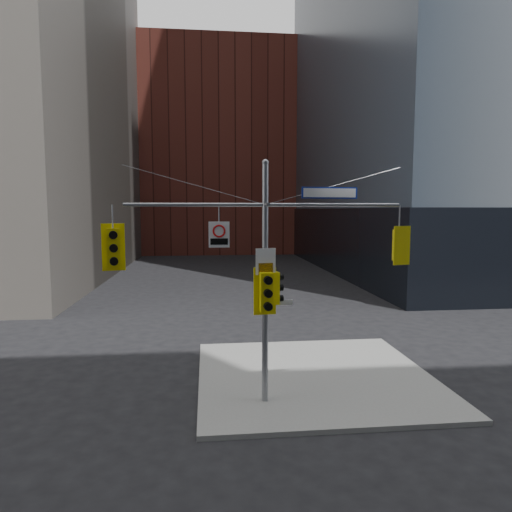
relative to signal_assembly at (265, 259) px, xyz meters
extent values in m
plane|color=black|center=(0.00, -1.99, -4.42)|extent=(160.00, 160.00, 0.00)
cube|color=gray|center=(2.00, 2.01, -4.34)|extent=(8.00, 8.00, 0.15)
cube|color=black|center=(28.00, 30.01, -1.42)|extent=(36.40, 36.40, 6.00)
cube|color=brown|center=(0.00, 56.01, 9.58)|extent=(26.00, 20.00, 28.00)
cylinder|color=gray|center=(0.00, 0.01, -0.82)|extent=(0.18, 0.18, 7.20)
sphere|color=gray|center=(0.00, 0.01, 2.78)|extent=(0.20, 0.20, 0.20)
cylinder|color=gray|center=(-2.00, 0.01, 1.58)|extent=(4.00, 0.11, 0.11)
cylinder|color=gray|center=(2.00, 0.01, 1.58)|extent=(4.00, 0.11, 0.11)
cylinder|color=gray|center=(0.00, -0.34, 1.58)|extent=(0.10, 0.70, 0.10)
cylinder|color=gray|center=(-2.00, 0.01, 2.13)|extent=(4.00, 0.02, 1.12)
cylinder|color=gray|center=(2.00, 0.01, 2.13)|extent=(4.00, 0.02, 1.12)
cube|color=yellow|center=(-4.30, 0.01, 0.38)|extent=(0.40, 0.32, 1.09)
cube|color=yellow|center=(-4.33, 0.19, 0.38)|extent=(0.64, 0.17, 1.35)
cylinder|color=black|center=(-4.25, -0.20, 0.75)|extent=(0.26, 0.21, 0.23)
cylinder|color=black|center=(-4.27, -0.11, 0.75)|extent=(0.20, 0.06, 0.20)
cylinder|color=black|center=(-4.25, -0.20, 0.38)|extent=(0.26, 0.21, 0.23)
cylinder|color=black|center=(-4.27, -0.11, 0.38)|extent=(0.20, 0.06, 0.20)
cylinder|color=black|center=(-4.25, -0.20, 0.02)|extent=(0.26, 0.21, 0.23)
cylinder|color=black|center=(-4.27, -0.11, 0.02)|extent=(0.20, 0.06, 0.20)
cube|color=yellow|center=(4.04, 0.01, 0.38)|extent=(0.34, 0.27, 0.94)
cube|color=yellow|center=(4.07, -0.15, 0.38)|extent=(0.55, 0.15, 1.16)
cylinder|color=black|center=(4.01, 0.18, 0.70)|extent=(0.22, 0.18, 0.20)
cylinder|color=black|center=(4.02, 0.11, 0.70)|extent=(0.17, 0.05, 0.17)
cylinder|color=black|center=(4.01, 0.18, 0.38)|extent=(0.22, 0.18, 0.20)
cylinder|color=black|center=(4.02, 0.11, 0.38)|extent=(0.17, 0.05, 0.17)
cylinder|color=black|center=(4.01, 0.18, 0.07)|extent=(0.22, 0.18, 0.20)
cylinder|color=#0CE559|center=(4.02, 0.11, 0.07)|extent=(0.17, 0.05, 0.17)
cube|color=yellow|center=(0.28, 0.01, -0.85)|extent=(0.28, 0.35, 0.96)
cylinder|color=black|center=(0.46, 0.05, -0.53)|extent=(0.18, 0.23, 0.20)
cylinder|color=black|center=(0.39, 0.03, -0.53)|extent=(0.05, 0.17, 0.17)
cylinder|color=black|center=(0.46, 0.05, -0.85)|extent=(0.18, 0.23, 0.20)
cylinder|color=black|center=(0.39, 0.03, -0.85)|extent=(0.05, 0.17, 0.17)
cylinder|color=black|center=(0.46, 0.05, -1.17)|extent=(0.18, 0.23, 0.20)
cylinder|color=black|center=(0.39, 0.03, -1.17)|extent=(0.05, 0.17, 0.17)
cube|color=yellow|center=(0.00, -0.27, -0.92)|extent=(0.39, 0.29, 1.13)
cube|color=yellow|center=(-0.02, -0.08, -0.92)|extent=(0.67, 0.11, 1.40)
cylinder|color=black|center=(0.02, -0.49, -0.54)|extent=(0.25, 0.20, 0.24)
cylinder|color=black|center=(0.01, -0.40, -0.54)|extent=(0.21, 0.04, 0.20)
cylinder|color=black|center=(0.02, -0.49, -0.92)|extent=(0.25, 0.20, 0.24)
cylinder|color=black|center=(0.01, -0.40, -0.92)|extent=(0.21, 0.04, 0.20)
cylinder|color=black|center=(0.02, -0.49, -1.29)|extent=(0.25, 0.20, 0.24)
cylinder|color=black|center=(0.01, -0.40, -1.29)|extent=(0.21, 0.04, 0.20)
cube|color=navy|center=(1.90, 0.01, 1.93)|extent=(1.72, 0.26, 0.34)
cube|color=silver|center=(1.90, -0.02, 1.93)|extent=(1.61, 0.22, 0.26)
cube|color=silver|center=(-1.34, -0.01, 0.73)|extent=(0.60, 0.05, 0.75)
torus|color=#B20A0A|center=(-1.34, -0.03, 0.83)|extent=(0.37, 0.06, 0.37)
cube|color=black|center=(-1.34, -0.03, 0.53)|extent=(0.50, 0.02, 0.18)
cube|color=silver|center=(0.00, -0.11, -0.05)|extent=(0.59, 0.10, 0.77)
cube|color=#D88C00|center=(0.00, -0.13, -0.26)|extent=(0.43, 0.06, 0.34)
cube|color=silver|center=(0.45, 0.01, -1.29)|extent=(0.74, 0.07, 0.15)
cube|color=#145926|center=(0.00, 0.46, -1.68)|extent=(0.11, 0.84, 0.17)
camera|label=1|loc=(-1.69, -13.09, 1.43)|focal=32.00mm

